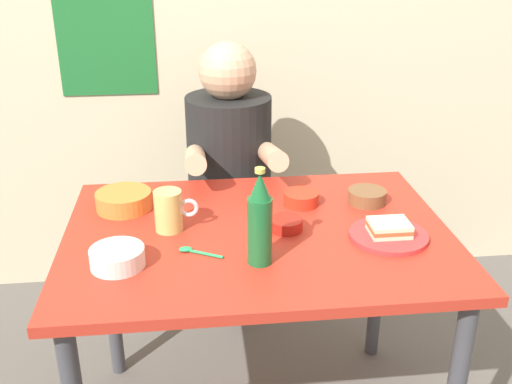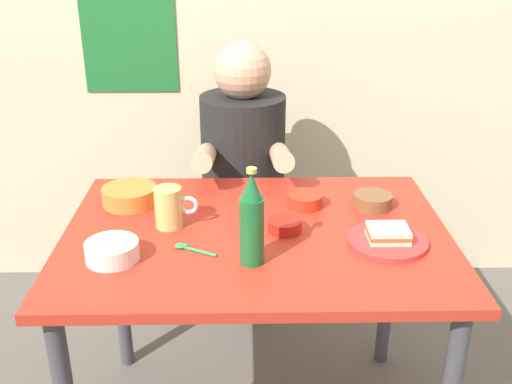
{
  "view_description": "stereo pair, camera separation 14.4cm",
  "coord_description": "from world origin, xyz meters",
  "px_view_note": "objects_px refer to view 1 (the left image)",
  "views": [
    {
      "loc": [
        -0.17,
        -1.52,
        1.53
      ],
      "look_at": [
        0.0,
        0.05,
        0.84
      ],
      "focal_mm": 42.11,
      "sensor_mm": 36.0,
      "label": 1
    },
    {
      "loc": [
        -0.03,
        -1.53,
        1.53
      ],
      "look_at": [
        0.0,
        0.05,
        0.84
      ],
      "focal_mm": 42.11,
      "sensor_mm": 36.0,
      "label": 2
    }
  ],
  "objects_px": {
    "dining_table": "(258,259)",
    "sandwich": "(389,228)",
    "plate_orange": "(388,236)",
    "rice_bowl_white": "(117,256)",
    "person_seated": "(229,150)",
    "beer_mug": "(169,211)",
    "stool": "(231,246)",
    "beer_bottle": "(260,221)"
  },
  "relations": [
    {
      "from": "stool",
      "to": "rice_bowl_white",
      "type": "xyz_separation_m",
      "value": [
        -0.34,
        -0.78,
        0.42
      ]
    },
    {
      "from": "dining_table",
      "to": "beer_bottle",
      "type": "relative_size",
      "value": 4.2
    },
    {
      "from": "dining_table",
      "to": "plate_orange",
      "type": "distance_m",
      "value": 0.38
    },
    {
      "from": "beer_mug",
      "to": "rice_bowl_white",
      "type": "xyz_separation_m",
      "value": [
        -0.13,
        -0.19,
        -0.03
      ]
    },
    {
      "from": "stool",
      "to": "rice_bowl_white",
      "type": "height_order",
      "value": "rice_bowl_white"
    },
    {
      "from": "rice_bowl_white",
      "to": "beer_mug",
      "type": "bearing_deg",
      "value": 55.69
    },
    {
      "from": "dining_table",
      "to": "plate_orange",
      "type": "relative_size",
      "value": 5.0
    },
    {
      "from": "stool",
      "to": "person_seated",
      "type": "xyz_separation_m",
      "value": [
        0.0,
        -0.01,
        0.42
      ]
    },
    {
      "from": "beer_mug",
      "to": "rice_bowl_white",
      "type": "bearing_deg",
      "value": -124.31
    },
    {
      "from": "stool",
      "to": "beer_mug",
      "type": "bearing_deg",
      "value": -109.54
    },
    {
      "from": "stool",
      "to": "beer_mug",
      "type": "distance_m",
      "value": 0.78
    },
    {
      "from": "beer_mug",
      "to": "stool",
      "type": "bearing_deg",
      "value": 70.46
    },
    {
      "from": "dining_table",
      "to": "beer_bottle",
      "type": "height_order",
      "value": "beer_bottle"
    },
    {
      "from": "beer_mug",
      "to": "rice_bowl_white",
      "type": "distance_m",
      "value": 0.23
    },
    {
      "from": "plate_orange",
      "to": "sandwich",
      "type": "bearing_deg",
      "value": 165.96
    },
    {
      "from": "beer_bottle",
      "to": "dining_table",
      "type": "bearing_deg",
      "value": 85.09
    },
    {
      "from": "beer_mug",
      "to": "dining_table",
      "type": "bearing_deg",
      "value": -8.31
    },
    {
      "from": "sandwich",
      "to": "beer_bottle",
      "type": "height_order",
      "value": "beer_bottle"
    },
    {
      "from": "dining_table",
      "to": "rice_bowl_white",
      "type": "xyz_separation_m",
      "value": [
        -0.38,
        -0.15,
        0.12
      ]
    },
    {
      "from": "stool",
      "to": "sandwich",
      "type": "bearing_deg",
      "value": -60.85
    },
    {
      "from": "stool",
      "to": "sandwich",
      "type": "relative_size",
      "value": 4.09
    },
    {
      "from": "sandwich",
      "to": "dining_table",
      "type": "bearing_deg",
      "value": 167.16
    },
    {
      "from": "beer_bottle",
      "to": "stool",
      "type": "bearing_deg",
      "value": 91.68
    },
    {
      "from": "sandwich",
      "to": "rice_bowl_white",
      "type": "xyz_separation_m",
      "value": [
        -0.74,
        -0.07,
        -0.0
      ]
    },
    {
      "from": "beer_mug",
      "to": "beer_bottle",
      "type": "bearing_deg",
      "value": -41.93
    },
    {
      "from": "dining_table",
      "to": "sandwich",
      "type": "relative_size",
      "value": 10.0
    },
    {
      "from": "stool",
      "to": "plate_orange",
      "type": "height_order",
      "value": "plate_orange"
    },
    {
      "from": "plate_orange",
      "to": "rice_bowl_white",
      "type": "height_order",
      "value": "rice_bowl_white"
    },
    {
      "from": "plate_orange",
      "to": "beer_mug",
      "type": "height_order",
      "value": "beer_mug"
    },
    {
      "from": "dining_table",
      "to": "plate_orange",
      "type": "xyz_separation_m",
      "value": [
        0.36,
        -0.08,
        0.1
      ]
    },
    {
      "from": "person_seated",
      "to": "beer_mug",
      "type": "xyz_separation_m",
      "value": [
        -0.21,
        -0.58,
        0.03
      ]
    },
    {
      "from": "stool",
      "to": "dining_table",
      "type": "bearing_deg",
      "value": -86.51
    },
    {
      "from": "stool",
      "to": "beer_bottle",
      "type": "relative_size",
      "value": 1.72
    },
    {
      "from": "beer_bottle",
      "to": "beer_mug",
      "type": "bearing_deg",
      "value": 138.07
    },
    {
      "from": "dining_table",
      "to": "beer_bottle",
      "type": "bearing_deg",
      "value": -94.91
    },
    {
      "from": "dining_table",
      "to": "sandwich",
      "type": "xyz_separation_m",
      "value": [
        0.36,
        -0.08,
        0.13
      ]
    },
    {
      "from": "dining_table",
      "to": "person_seated",
      "type": "xyz_separation_m",
      "value": [
        -0.04,
        0.62,
        0.12
      ]
    },
    {
      "from": "dining_table",
      "to": "beer_bottle",
      "type": "distance_m",
      "value": 0.27
    },
    {
      "from": "beer_bottle",
      "to": "person_seated",
      "type": "bearing_deg",
      "value": 91.7
    },
    {
      "from": "plate_orange",
      "to": "rice_bowl_white",
      "type": "distance_m",
      "value": 0.74
    },
    {
      "from": "plate_orange",
      "to": "beer_mug",
      "type": "distance_m",
      "value": 0.62
    },
    {
      "from": "dining_table",
      "to": "stool",
      "type": "relative_size",
      "value": 2.44
    }
  ]
}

